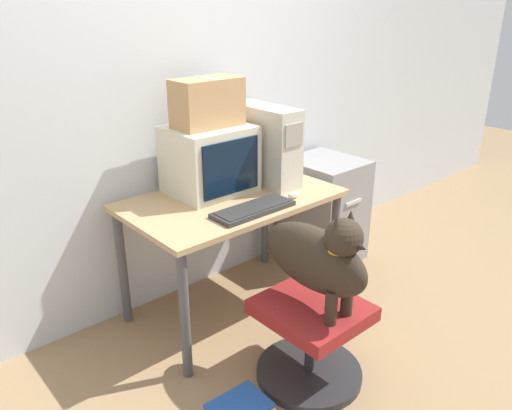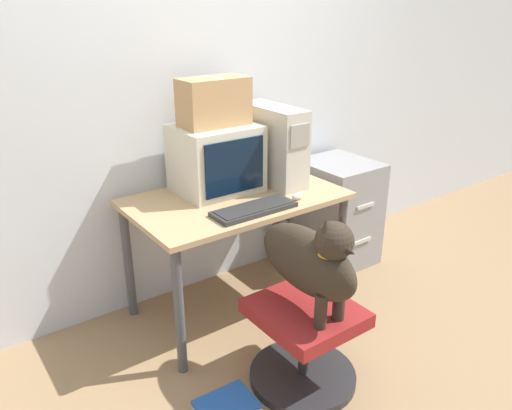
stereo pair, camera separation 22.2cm
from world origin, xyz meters
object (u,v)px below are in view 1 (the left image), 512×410
at_px(office_chair, 311,338).
at_px(cardboard_box, 207,103).
at_px(keyboard, 253,209).
at_px(dog, 318,256).
at_px(crt_monitor, 210,160).
at_px(filing_cabinet, 324,209).
at_px(pc_tower, 265,144).

height_order(office_chair, cardboard_box, cardboard_box).
height_order(keyboard, dog, dog).
distance_m(keyboard, office_chair, 0.71).
xyz_separation_m(office_chair, dog, (0.00, -0.02, 0.46)).
xyz_separation_m(keyboard, dog, (-0.05, -0.50, -0.06)).
bearing_deg(dog, office_chair, 90.00).
relative_size(crt_monitor, keyboard, 0.98).
bearing_deg(cardboard_box, filing_cabinet, -2.51).
bearing_deg(crt_monitor, dog, -94.06).
bearing_deg(filing_cabinet, crt_monitor, 177.71).
bearing_deg(office_chair, dog, -90.00).
distance_m(pc_tower, filing_cabinet, 0.86).
distance_m(pc_tower, dog, 0.96).
distance_m(dog, cardboard_box, 1.06).
bearing_deg(keyboard, pc_tower, 40.86).
xyz_separation_m(pc_tower, dog, (-0.42, -0.82, -0.28)).
relative_size(crt_monitor, cardboard_box, 1.20).
bearing_deg(crt_monitor, cardboard_box, 90.00).
bearing_deg(cardboard_box, pc_tower, -11.91).
relative_size(pc_tower, office_chair, 0.92).
bearing_deg(keyboard, dog, -95.63).
height_order(crt_monitor, office_chair, crt_monitor).
bearing_deg(pc_tower, keyboard, -139.14).
distance_m(crt_monitor, cardboard_box, 0.32).
bearing_deg(pc_tower, cardboard_box, 168.09).
distance_m(crt_monitor, dog, 0.93).
relative_size(keyboard, filing_cabinet, 0.62).
bearing_deg(office_chair, keyboard, 84.11).
relative_size(crt_monitor, office_chair, 0.85).
bearing_deg(filing_cabinet, dog, -140.38).
relative_size(dog, cardboard_box, 1.57).
distance_m(filing_cabinet, cardboard_box, 1.31).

